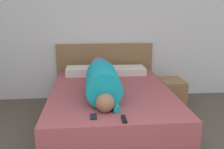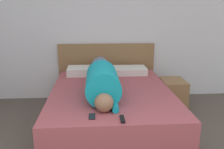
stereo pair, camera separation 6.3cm
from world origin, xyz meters
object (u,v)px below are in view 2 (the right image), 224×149
object	(u,v)px
pillow_near_headboard	(86,71)
tv_remote	(122,119)
bed	(111,109)
pillow_second	(129,70)
cell_phone	(92,116)
nightstand	(173,94)
person_lying	(102,79)

from	to	relation	value
pillow_near_headboard	tv_remote	bearing A→B (deg)	-77.24
bed	pillow_second	size ratio (longest dim) A/B	3.71
pillow_second	cell_phone	bearing A→B (deg)	-109.76
bed	pillow_near_headboard	xyz separation A→B (m)	(-0.35, 0.81, 0.33)
nightstand	pillow_near_headboard	xyz separation A→B (m)	(-1.40, 0.17, 0.37)
tv_remote	person_lying	bearing A→B (deg)	100.66
bed	cell_phone	distance (m)	0.91
bed	pillow_second	world-z (taller)	pillow_second
bed	tv_remote	distance (m)	0.97
bed	person_lying	size ratio (longest dim) A/B	1.21
bed	person_lying	xyz separation A→B (m)	(-0.12, -0.05, 0.44)
person_lying	pillow_second	size ratio (longest dim) A/B	3.06
person_lying	pillow_near_headboard	size ratio (longest dim) A/B	2.90
pillow_second	tv_remote	distance (m)	1.77
tv_remote	bed	bearing A→B (deg)	92.69
tv_remote	cell_phone	distance (m)	0.31
person_lying	cell_phone	world-z (taller)	person_lying
person_lying	pillow_near_headboard	distance (m)	0.89
pillow_near_headboard	tv_remote	xyz separation A→B (m)	(0.39, -1.74, -0.05)
pillow_second	cell_phone	world-z (taller)	pillow_second
nightstand	person_lying	world-z (taller)	person_lying
bed	nightstand	distance (m)	1.23
nightstand	cell_phone	size ratio (longest dim) A/B	3.68
person_lying	pillow_second	distance (m)	0.98
nightstand	person_lying	bearing A→B (deg)	-149.64
bed	pillow_near_headboard	world-z (taller)	pillow_near_headboard
pillow_second	pillow_near_headboard	bearing A→B (deg)	180.00
bed	pillow_second	bearing A→B (deg)	67.00
pillow_near_headboard	cell_phone	bearing A→B (deg)	-86.44
person_lying	tv_remote	world-z (taller)	person_lying
bed	person_lying	world-z (taller)	person_lying
tv_remote	pillow_near_headboard	bearing A→B (deg)	102.76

